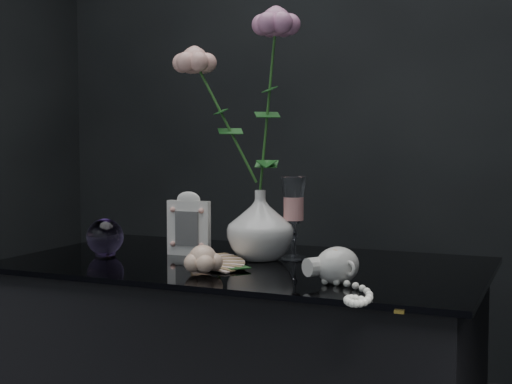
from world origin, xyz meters
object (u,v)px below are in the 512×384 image
at_px(loose_rose, 203,259).
at_px(wine_glass, 294,218).
at_px(vase, 260,225).
at_px(paperweight, 105,237).
at_px(picture_frame, 189,224).
at_px(pearl_jar, 337,264).

bearing_deg(loose_rose, wine_glass, 46.57).
bearing_deg(vase, paperweight, -166.23).
height_order(picture_frame, pearl_jar, picture_frame).
bearing_deg(paperweight, vase, 13.77).
bearing_deg(picture_frame, wine_glass, 10.93).
bearing_deg(loose_rose, pearl_jar, -16.99).
bearing_deg(wine_glass, loose_rose, -112.77).
bearing_deg(picture_frame, paperweight, -158.25).
bearing_deg(picture_frame, loose_rose, -55.31).
height_order(vase, pearl_jar, vase).
xyz_separation_m(wine_glass, loose_rose, (-0.10, -0.25, -0.06)).
relative_size(vase, wine_glass, 0.84).
bearing_deg(pearl_jar, loose_rose, -142.82).
xyz_separation_m(wine_glass, pearl_jar, (0.17, -0.23, -0.06)).
bearing_deg(vase, pearl_jar, -38.46).
xyz_separation_m(loose_rose, pearl_jar, (0.28, 0.02, 0.01)).
relative_size(wine_glass, pearl_jar, 0.73).
relative_size(paperweight, loose_rose, 0.50).
distance_m(picture_frame, loose_rose, 0.25).
height_order(wine_glass, picture_frame, wine_glass).
height_order(vase, wine_glass, wine_glass).
xyz_separation_m(picture_frame, pearl_jar, (0.42, -0.18, -0.04)).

